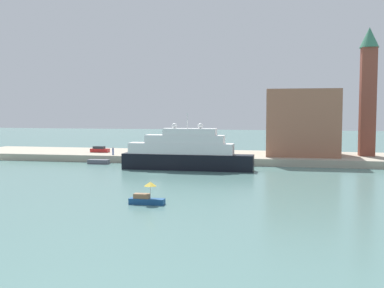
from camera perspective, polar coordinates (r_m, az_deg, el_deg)
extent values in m
plane|color=slate|center=(86.75, -4.60, -3.71)|extent=(400.00, 400.00, 0.00)
cube|color=#ADA38E|center=(112.10, -0.85, -1.51)|extent=(110.00, 20.82, 1.58)
cube|color=black|center=(92.38, -0.59, -2.23)|extent=(26.37, 3.71, 3.17)
cube|color=white|center=(92.41, -1.39, -0.56)|extent=(21.10, 3.42, 2.17)
cube|color=white|center=(92.10, -0.91, 0.60)|extent=(15.82, 3.12, 1.63)
cube|color=white|center=(91.80, -0.27, 1.52)|extent=(10.55, 2.82, 1.33)
cylinder|color=silver|center=(91.83, -0.59, 2.88)|extent=(0.16, 0.16, 3.03)
sphere|color=white|center=(91.34, 1.03, 2.24)|extent=(1.04, 1.04, 1.04)
sphere|color=white|center=(92.45, -2.19, 2.26)|extent=(1.04, 1.04, 1.04)
cube|color=navy|center=(59.28, -5.57, -7.05)|extent=(4.53, 1.25, 0.74)
cube|color=#8C6647|center=(59.36, -6.21, -6.38)|extent=(1.99, 1.00, 0.60)
cylinder|color=#B2B2B2|center=(58.94, -5.16, -5.95)|extent=(0.06, 0.06, 1.60)
cone|color=gold|center=(58.76, -5.17, -4.92)|extent=(1.56, 1.56, 0.55)
cube|color=#595966|center=(104.89, -11.43, -2.15)|extent=(4.75, 1.76, 0.96)
cube|color=#9E664C|center=(109.73, 13.46, 2.59)|extent=(15.96, 14.35, 15.01)
cube|color=brown|center=(111.82, 20.84, 4.84)|extent=(3.28, 3.28, 24.29)
cone|color=#387A5B|center=(112.98, 21.03, 12.17)|extent=(4.27, 4.27, 4.53)
cube|color=#B21E1E|center=(115.94, -11.28, -0.79)|extent=(4.55, 1.74, 0.90)
cube|color=#262D33|center=(115.96, -11.39, -0.41)|extent=(2.73, 1.56, 0.60)
cylinder|color=#334C8C|center=(108.60, -9.71, -0.92)|extent=(0.36, 0.36, 1.56)
sphere|color=tan|center=(108.52, -9.72, -0.45)|extent=(0.24, 0.24, 0.24)
cylinder|color=black|center=(102.90, -1.18, -1.37)|extent=(0.53, 0.53, 0.75)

